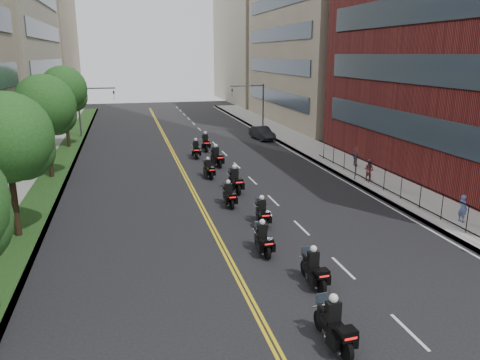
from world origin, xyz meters
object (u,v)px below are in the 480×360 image
object	(u,v)px
motorcycle_0	(334,327)
motorcycle_7	(216,158)
motorcycle_1	(314,270)
pedestrian_a	(463,208)
pedestrian_b	(369,170)
pedestrian_c	(356,157)
motorcycle_2	(263,240)
motorcycle_8	(196,150)
parked_sedan	(262,133)
motorcycle_3	(262,213)
motorcycle_6	(208,170)
motorcycle_5	(235,181)
motorcycle_9	(206,143)
motorcycle_4	(229,196)

from	to	relation	value
motorcycle_0	motorcycle_7	size ratio (longest dim) A/B	0.95
motorcycle_0	motorcycle_1	distance (m)	4.07
pedestrian_a	pedestrian_b	size ratio (longest dim) A/B	0.97
motorcycle_1	motorcycle_7	xyz separation A→B (m)	(0.15, 21.28, 0.08)
pedestrian_c	motorcycle_2	bearing A→B (deg)	139.44
motorcycle_8	pedestrian_b	world-z (taller)	motorcycle_8
parked_sedan	pedestrian_a	bearing A→B (deg)	-90.97
motorcycle_3	motorcycle_6	bearing A→B (deg)	99.73
motorcycle_6	pedestrian_a	distance (m)	17.58
motorcycle_1	pedestrian_b	size ratio (longest dim) A/B	1.43
motorcycle_2	motorcycle_6	world-z (taller)	motorcycle_2
motorcycle_1	motorcycle_5	world-z (taller)	motorcycle_5
motorcycle_2	motorcycle_7	bearing A→B (deg)	85.09
motorcycle_1	motorcycle_6	world-z (taller)	motorcycle_1
motorcycle_8	pedestrian_a	distance (m)	23.38
pedestrian_b	pedestrian_c	xyz separation A→B (m)	(1.25, 4.47, -0.06)
motorcycle_2	motorcycle_5	xyz separation A→B (m)	(1.04, 10.11, 0.09)
motorcycle_9	motorcycle_2	bearing A→B (deg)	-89.75
motorcycle_9	motorcycle_8	bearing A→B (deg)	-111.56
motorcycle_3	pedestrian_a	distance (m)	10.92
motorcycle_4	motorcycle_2	bearing A→B (deg)	-91.89
motorcycle_3	parked_sedan	distance (m)	26.41
motorcycle_5	motorcycle_3	bearing A→B (deg)	-92.11
motorcycle_4	motorcycle_9	xyz separation A→B (m)	(1.48, 17.08, 0.10)
motorcycle_3	pedestrian_a	size ratio (longest dim) A/B	1.45
motorcycle_0	motorcycle_2	xyz separation A→B (m)	(-0.14, 7.46, -0.05)
motorcycle_9	parked_sedan	world-z (taller)	motorcycle_9
motorcycle_2	motorcycle_4	world-z (taller)	motorcycle_2
motorcycle_0	motorcycle_1	size ratio (longest dim) A/B	1.06
motorcycle_5	pedestrian_c	world-z (taller)	motorcycle_5
motorcycle_8	parked_sedan	size ratio (longest dim) A/B	0.56
motorcycle_2	motorcycle_3	bearing A→B (deg)	73.29
motorcycle_0	parked_sedan	distance (m)	37.40
pedestrian_a	pedestrian_c	world-z (taller)	pedestrian_a
motorcycle_2	motorcycle_6	bearing A→B (deg)	89.30
motorcycle_0	pedestrian_b	xyz separation A→B (m)	(10.81, 17.58, 0.24)
motorcycle_9	motorcycle_3	bearing A→B (deg)	-87.50
motorcycle_0	motorcycle_5	world-z (taller)	motorcycle_5
motorcycle_4	motorcycle_5	xyz separation A→B (m)	(1.06, 2.86, 0.09)
motorcycle_4	motorcycle_5	distance (m)	3.05
motorcycle_1	motorcycle_6	distance (m)	17.79
motorcycle_2	pedestrian_b	world-z (taller)	pedestrian_b
motorcycle_6	pedestrian_c	xyz separation A→B (m)	(12.26, 0.34, 0.26)
pedestrian_b	motorcycle_0	bearing A→B (deg)	118.26
motorcycle_9	pedestrian_b	size ratio (longest dim) A/B	1.61
motorcycle_0	parked_sedan	world-z (taller)	motorcycle_0
motorcycle_3	motorcycle_9	bearing A→B (deg)	92.69
motorcycle_5	motorcycle_7	distance (m)	7.66
pedestrian_a	motorcycle_2	bearing A→B (deg)	87.70
motorcycle_7	motorcycle_9	size ratio (longest dim) A/B	0.99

